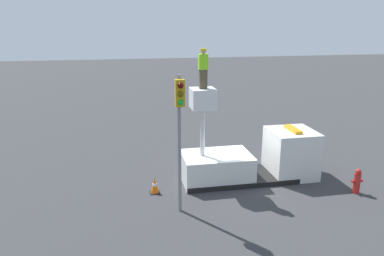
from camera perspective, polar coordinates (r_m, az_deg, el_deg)
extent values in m
plane|color=#38383A|center=(18.43, 6.95, -7.73)|extent=(120.00, 120.00, 0.00)
cube|color=black|center=(18.39, 6.96, -7.38)|extent=(5.38, 2.28, 0.24)
cube|color=silver|center=(17.89, 3.74, -6.06)|extent=(3.24, 2.22, 1.34)
cube|color=silver|center=(18.98, 14.84, -3.72)|extent=(2.14, 2.22, 2.30)
cube|color=black|center=(19.32, 17.84, -2.17)|extent=(0.03, 1.88, 0.92)
cube|color=orange|center=(18.61, 15.11, -0.18)|extent=(0.36, 1.33, 0.14)
cylinder|color=silver|center=(17.12, 1.63, -0.50)|extent=(0.22, 0.22, 2.35)
cube|color=silver|center=(16.74, 1.67, 4.52)|extent=(1.08, 1.08, 0.90)
cube|color=brown|center=(16.59, 1.69, 7.46)|extent=(0.34, 0.26, 0.84)
cube|color=#8CEA1E|center=(16.49, 1.71, 10.04)|extent=(0.40, 0.26, 0.66)
sphere|color=tan|center=(16.45, 1.73, 11.58)|extent=(0.23, 0.23, 0.23)
cylinder|color=yellow|center=(16.45, 1.73, 11.88)|extent=(0.26, 0.26, 0.09)
cylinder|color=gray|center=(14.40, -1.94, -2.77)|extent=(0.14, 0.14, 5.51)
cube|color=#B79314|center=(13.66, -1.88, 5.34)|extent=(0.34, 0.28, 1.00)
sphere|color=#490707|center=(13.43, -1.76, 6.50)|extent=(0.22, 0.22, 0.22)
sphere|color=#503C07|center=(13.48, -1.75, 5.20)|extent=(0.22, 0.22, 0.22)
sphere|color=green|center=(13.54, -1.74, 3.91)|extent=(0.22, 0.22, 0.22)
cylinder|color=#B2231E|center=(18.26, 23.82, -7.68)|extent=(0.30, 0.30, 0.95)
sphere|color=#B2231E|center=(18.06, 24.01, -6.09)|extent=(0.25, 0.25, 0.25)
cylinder|color=#B2231E|center=(18.11, 23.31, -7.49)|extent=(0.12, 0.12, 0.12)
cylinder|color=#B2231E|center=(18.34, 24.39, -7.33)|extent=(0.12, 0.12, 0.12)
cube|color=black|center=(17.02, -5.68, -9.74)|extent=(0.44, 0.44, 0.03)
cone|color=orange|center=(16.87, -5.72, -8.69)|extent=(0.37, 0.37, 0.72)
cylinder|color=white|center=(16.85, -5.72, -8.58)|extent=(0.19, 0.19, 0.10)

